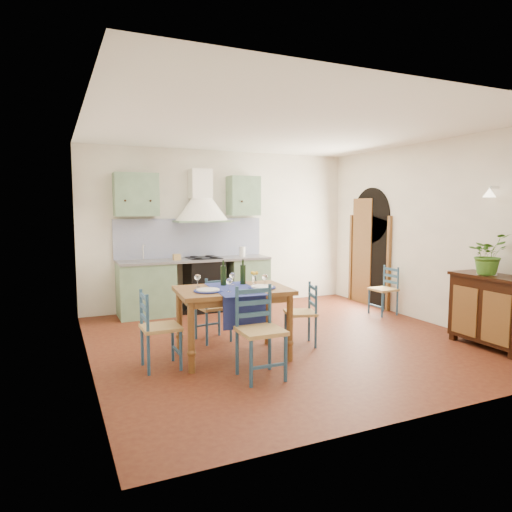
# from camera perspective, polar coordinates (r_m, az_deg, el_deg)

# --- Properties ---
(floor) EXTENTS (5.00, 5.00, 0.00)m
(floor) POSITION_cam_1_polar(r_m,az_deg,el_deg) (6.29, 3.74, -10.45)
(floor) COLOR #40150D
(floor) RESTS_ON ground
(back_wall) EXTENTS (5.00, 0.96, 2.80)m
(back_wall) POSITION_cam_1_polar(r_m,az_deg,el_deg) (8.01, -6.91, 0.72)
(back_wall) COLOR beige
(back_wall) RESTS_ON ground
(right_wall) EXTENTS (0.26, 5.00, 2.80)m
(right_wall) POSITION_cam_1_polar(r_m,az_deg,el_deg) (7.75, 19.36, 2.38)
(right_wall) COLOR beige
(right_wall) RESTS_ON ground
(left_wall) EXTENTS (0.04, 5.00, 2.80)m
(left_wall) POSITION_cam_1_polar(r_m,az_deg,el_deg) (5.35, -20.55, 1.54)
(left_wall) COLOR beige
(left_wall) RESTS_ON ground
(ceiling) EXTENTS (5.00, 5.00, 0.01)m
(ceiling) POSITION_cam_1_polar(r_m,az_deg,el_deg) (6.12, 3.93, 15.63)
(ceiling) COLOR white
(ceiling) RESTS_ON back_wall
(dining_table) EXTENTS (1.38, 1.05, 1.15)m
(dining_table) POSITION_cam_1_polar(r_m,az_deg,el_deg) (5.43, -2.85, -5.07)
(dining_table) COLOR brown
(dining_table) RESTS_ON ground
(chair_near) EXTENTS (0.45, 0.45, 0.96)m
(chair_near) POSITION_cam_1_polar(r_m,az_deg,el_deg) (4.84, 0.45, -9.37)
(chair_near) COLOR navy
(chair_near) RESTS_ON ground
(chair_far) EXTENTS (0.46, 0.46, 0.88)m
(chair_far) POSITION_cam_1_polar(r_m,az_deg,el_deg) (6.16, -5.27, -6.44)
(chair_far) COLOR navy
(chair_far) RESTS_ON ground
(chair_left) EXTENTS (0.41, 0.41, 0.88)m
(chair_left) POSITION_cam_1_polar(r_m,az_deg,el_deg) (5.22, -12.16, -8.85)
(chair_left) COLOR navy
(chair_left) RESTS_ON ground
(chair_right) EXTENTS (0.47, 0.47, 0.81)m
(chair_right) POSITION_cam_1_polar(r_m,az_deg,el_deg) (6.00, 5.84, -7.15)
(chair_right) COLOR navy
(chair_right) RESTS_ON ground
(chair_spare) EXTENTS (0.39, 0.39, 0.81)m
(chair_spare) POSITION_cam_1_polar(r_m,az_deg,el_deg) (7.97, 15.78, -4.07)
(chair_spare) COLOR navy
(chair_spare) RESTS_ON ground
(sideboard) EXTENTS (0.50, 1.05, 0.94)m
(sideboard) POSITION_cam_1_polar(r_m,az_deg,el_deg) (6.58, 27.46, -5.82)
(sideboard) COLOR black
(sideboard) RESTS_ON ground
(potted_plant) EXTENTS (0.50, 0.44, 0.53)m
(potted_plant) POSITION_cam_1_polar(r_m,az_deg,el_deg) (6.50, 26.99, 0.22)
(potted_plant) COLOR #396B1E
(potted_plant) RESTS_ON sideboard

